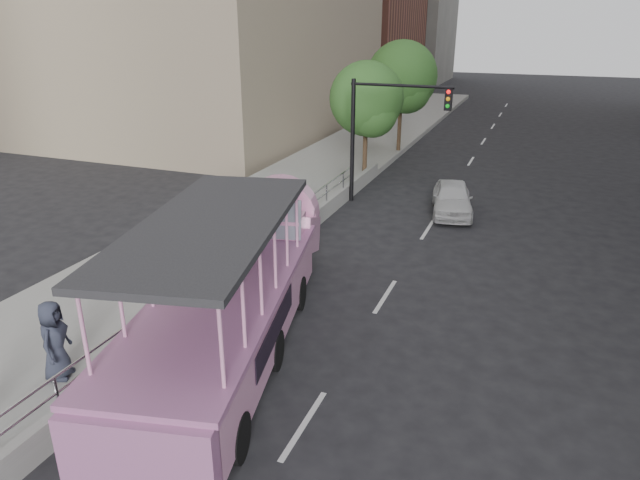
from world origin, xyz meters
TOP-DOWN VIEW (x-y plane):
  - ground at (0.00, 0.00)m, footprint 160.00×160.00m
  - sidewalk at (-5.75, 10.00)m, footprint 5.50×80.00m
  - kerb_wall at (-3.12, 2.00)m, footprint 0.24×30.00m
  - guardrail at (-3.12, 2.00)m, footprint 0.07×22.00m
  - duck_boat at (-1.83, 0.51)m, footprint 4.89×11.16m
  - car at (1.50, 12.30)m, footprint 2.28×4.08m
  - pedestrian_far at (-4.34, -2.80)m, footprint 0.82×1.01m
  - parking_sign at (-3.00, 3.00)m, footprint 0.10×0.65m
  - traffic_signal at (-1.70, 12.50)m, footprint 4.20×0.32m
  - street_tree_near at (-3.30, 15.93)m, footprint 3.52×3.52m
  - street_tree_far at (-3.10, 21.93)m, footprint 3.97×3.97m

SIDE VIEW (x-z plane):
  - ground at x=0.00m, z-range 0.00..0.00m
  - sidewalk at x=-5.75m, z-range 0.00..0.30m
  - kerb_wall at x=-3.12m, z-range 0.30..0.66m
  - car at x=1.50m, z-range 0.00..1.31m
  - guardrail at x=-3.12m, z-range 0.79..1.50m
  - pedestrian_far at x=-4.34m, z-range 0.30..2.08m
  - duck_boat at x=-1.83m, z-range -0.47..3.14m
  - parking_sign at x=-3.00m, z-range 0.36..3.23m
  - traffic_signal at x=-1.70m, z-range 0.90..6.10m
  - street_tree_near at x=-3.30m, z-range 0.96..6.68m
  - street_tree_far at x=-3.10m, z-range 1.08..7.53m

